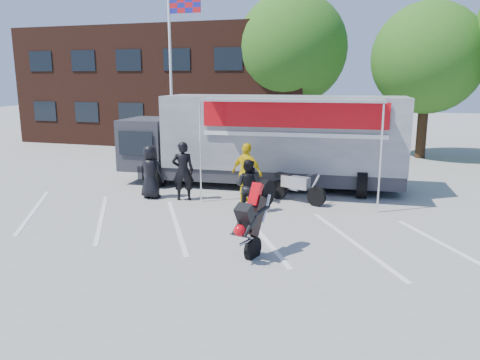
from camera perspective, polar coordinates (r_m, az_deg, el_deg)
The scene contains 13 objects.
ground at distance 11.55m, azimuth 0.20°, elevation -7.90°, with size 100.00×100.00×0.00m, color #969691.
parking_bay_lines at distance 12.45m, azimuth 1.55°, elevation -6.35°, with size 18.00×5.00×0.01m, color white.
office_building at distance 31.28m, azimuth -7.90°, elevation 11.28°, with size 18.00×8.00×7.00m, color #401F14.
flagpole at distance 22.46m, azimuth -7.90°, elevation 14.90°, with size 1.61×0.12×8.00m.
tree_left at distance 26.92m, azimuth 6.29°, elevation 15.58°, with size 6.12×6.12×8.64m.
tree_mid at distance 25.46m, azimuth 21.91°, elevation 13.59°, with size 5.44×5.44×7.68m.
transporter_truck at distance 17.71m, azimuth 3.53°, elevation -0.74°, with size 10.57×5.09×3.36m, color #9A9EA2, non-canonical shape.
parked_motorcycle at distance 15.49m, azimuth 6.89°, elevation -2.71°, with size 0.71×2.14×1.12m, color silver, non-canonical shape.
stunt_bike_rider at distance 11.23m, azimuth 3.01°, elevation -8.50°, with size 0.76×1.61×1.89m, color black, non-canonical shape.
spectator_leather_a at distance 16.03m, azimuth -10.85°, elevation 0.99°, with size 0.89×0.58×1.81m, color black.
spectator_leather_b at distance 15.60m, azimuth -6.97°, elevation 1.10°, with size 0.72×0.47×1.97m, color black.
spectator_leather_c at distance 14.08m, azimuth 0.94°, elevation -0.73°, with size 0.79×0.62×1.63m, color black.
spectator_hivis at distance 15.15m, azimuth 0.86°, elevation 0.85°, with size 1.15×0.48×1.96m, color yellow.
Camera 1 is at (3.15, -10.37, 3.98)m, focal length 35.00 mm.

